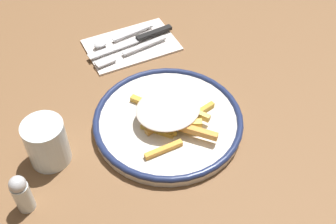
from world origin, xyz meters
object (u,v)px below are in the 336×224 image
Objects in this scene: plate at (168,121)px; fries_heap at (169,115)px; napkin at (131,44)px; water_glass at (47,143)px; fork at (131,51)px; knife at (138,39)px; salt_shaker at (21,193)px; spoon at (113,40)px.

fries_heap reaches higher than plate.
water_glass is at bearing 133.52° from napkin.
fork is at bearing -3.58° from fries_heap.
napkin is at bearing 96.03° from knife.
napkin is 0.02m from knife.
salt_shaker reaches higher than plate.
spoon is 1.76× the size of water_glass.
knife is 1.38× the size of spoon.
plate is 0.26m from napkin.
fries_heap is at bearing 170.20° from knife.
fork is 0.31m from water_glass.
water_glass reaches higher than fries_heap.
napkin is 0.04m from spoon.
fries_heap is at bearing -96.48° from water_glass.
fork is 0.84× the size of knife.
fork is 2.25× the size of salt_shaker.
plate is 0.28m from spoon.
spoon is 1.95× the size of salt_shaker.
napkin is 2.31× the size of water_glass.
fries_heap is 0.27m from knife.
spoon is (0.28, 0.01, -0.02)m from fries_heap.
napkin is at bearing -5.91° from plate.
napkin is (0.25, -0.03, -0.01)m from plate.
fork is 0.41m from salt_shaker.
salt_shaker is at bearing 135.59° from napkin.
salt_shaker reaches higher than fries_heap.
plate is at bearing -77.73° from salt_shaker.
knife is at bearing -111.30° from spoon.
fork is (0.23, -0.01, -0.02)m from fries_heap.
salt_shaker is at bearing 134.08° from knife.
water_glass is at bearing 85.18° from plate.
water_glass is at bearing 83.52° from fries_heap.
salt_shaker is at bearing 142.64° from water_glass.
fries_heap is at bearing 174.19° from napkin.
fork is (0.22, -0.01, -0.00)m from plate.
fork is 0.04m from knife.
spoon is at bearing 1.62° from fries_heap.
napkin is 0.44m from salt_shaker.
knife reaches higher than fork.
knife is 2.42× the size of water_glass.
water_glass reaches higher than knife.
knife reaches higher than napkin.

